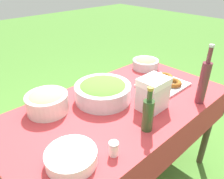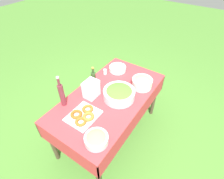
{
  "view_description": "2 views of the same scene",
  "coord_description": "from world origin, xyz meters",
  "px_view_note": "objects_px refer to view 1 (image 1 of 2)",
  "views": [
    {
      "loc": [
        0.82,
        0.81,
        1.49
      ],
      "look_at": [
        -0.01,
        -0.07,
        0.81
      ],
      "focal_mm": 35.0,
      "sensor_mm": 36.0,
      "label": 1
    },
    {
      "loc": [
        -1.2,
        -0.85,
        2.14
      ],
      "look_at": [
        0.02,
        -0.03,
        0.83
      ],
      "focal_mm": 28.0,
      "sensor_mm": 36.0,
      "label": 2
    }
  ],
  "objects_px": {
    "salad_bowl": "(103,91)",
    "pasta_bowl": "(47,101)",
    "plate_stack": "(71,157)",
    "olive_oil_bottle": "(148,114)",
    "wine_bottle": "(204,81)",
    "cooler_box": "(153,94)",
    "donut_platter": "(163,83)",
    "bread_bowl": "(146,63)"
  },
  "relations": [
    {
      "from": "wine_bottle",
      "to": "bread_bowl",
      "type": "distance_m",
      "value": 0.61
    },
    {
      "from": "pasta_bowl",
      "to": "wine_bottle",
      "type": "relative_size",
      "value": 0.65
    },
    {
      "from": "plate_stack",
      "to": "cooler_box",
      "type": "bearing_deg",
      "value": -177.51
    },
    {
      "from": "cooler_box",
      "to": "olive_oil_bottle",
      "type": "bearing_deg",
      "value": 31.08
    },
    {
      "from": "plate_stack",
      "to": "olive_oil_bottle",
      "type": "relative_size",
      "value": 0.9
    },
    {
      "from": "donut_platter",
      "to": "cooler_box",
      "type": "relative_size",
      "value": 1.59
    },
    {
      "from": "pasta_bowl",
      "to": "plate_stack",
      "type": "bearing_deg",
      "value": 74.02
    },
    {
      "from": "plate_stack",
      "to": "bread_bowl",
      "type": "relative_size",
      "value": 1.04
    },
    {
      "from": "salad_bowl",
      "to": "plate_stack",
      "type": "bearing_deg",
      "value": 34.23
    },
    {
      "from": "donut_platter",
      "to": "plate_stack",
      "type": "bearing_deg",
      "value": 9.81
    },
    {
      "from": "olive_oil_bottle",
      "to": "pasta_bowl",
      "type": "bearing_deg",
      "value": -59.97
    },
    {
      "from": "donut_platter",
      "to": "bread_bowl",
      "type": "bearing_deg",
      "value": -118.15
    },
    {
      "from": "pasta_bowl",
      "to": "cooler_box",
      "type": "distance_m",
      "value": 0.62
    },
    {
      "from": "salad_bowl",
      "to": "pasta_bowl",
      "type": "distance_m",
      "value": 0.35
    },
    {
      "from": "donut_platter",
      "to": "cooler_box",
      "type": "height_order",
      "value": "cooler_box"
    },
    {
      "from": "wine_bottle",
      "to": "cooler_box",
      "type": "relative_size",
      "value": 1.87
    },
    {
      "from": "plate_stack",
      "to": "olive_oil_bottle",
      "type": "bearing_deg",
      "value": 169.0
    },
    {
      "from": "bread_bowl",
      "to": "cooler_box",
      "type": "relative_size",
      "value": 1.08
    },
    {
      "from": "donut_platter",
      "to": "plate_stack",
      "type": "xyz_separation_m",
      "value": [
        0.89,
        0.15,
        0.01
      ]
    },
    {
      "from": "plate_stack",
      "to": "pasta_bowl",
      "type": "bearing_deg",
      "value": -105.98
    },
    {
      "from": "bread_bowl",
      "to": "donut_platter",
      "type": "bearing_deg",
      "value": 61.85
    },
    {
      "from": "olive_oil_bottle",
      "to": "cooler_box",
      "type": "bearing_deg",
      "value": -148.92
    },
    {
      "from": "salad_bowl",
      "to": "bread_bowl",
      "type": "distance_m",
      "value": 0.61
    },
    {
      "from": "wine_bottle",
      "to": "cooler_box",
      "type": "height_order",
      "value": "wine_bottle"
    },
    {
      "from": "pasta_bowl",
      "to": "olive_oil_bottle",
      "type": "relative_size",
      "value": 0.97
    },
    {
      "from": "wine_bottle",
      "to": "cooler_box",
      "type": "xyz_separation_m",
      "value": [
        0.28,
        -0.17,
        -0.05
      ]
    },
    {
      "from": "plate_stack",
      "to": "olive_oil_bottle",
      "type": "xyz_separation_m",
      "value": [
        -0.42,
        0.08,
        0.07
      ]
    },
    {
      "from": "pasta_bowl",
      "to": "donut_platter",
      "type": "distance_m",
      "value": 0.81
    },
    {
      "from": "wine_bottle",
      "to": "cooler_box",
      "type": "distance_m",
      "value": 0.33
    },
    {
      "from": "pasta_bowl",
      "to": "plate_stack",
      "type": "distance_m",
      "value": 0.45
    },
    {
      "from": "olive_oil_bottle",
      "to": "cooler_box",
      "type": "xyz_separation_m",
      "value": [
        -0.18,
        -0.11,
        0.0
      ]
    },
    {
      "from": "pasta_bowl",
      "to": "cooler_box",
      "type": "bearing_deg",
      "value": 139.55
    },
    {
      "from": "pasta_bowl",
      "to": "wine_bottle",
      "type": "bearing_deg",
      "value": 142.82
    },
    {
      "from": "salad_bowl",
      "to": "donut_platter",
      "type": "distance_m",
      "value": 0.47
    },
    {
      "from": "donut_platter",
      "to": "olive_oil_bottle",
      "type": "relative_size",
      "value": 1.27
    },
    {
      "from": "olive_oil_bottle",
      "to": "wine_bottle",
      "type": "distance_m",
      "value": 0.46
    },
    {
      "from": "salad_bowl",
      "to": "olive_oil_bottle",
      "type": "relative_size",
      "value": 1.42
    },
    {
      "from": "donut_platter",
      "to": "salad_bowl",
      "type": "bearing_deg",
      "value": -18.67
    },
    {
      "from": "olive_oil_bottle",
      "to": "wine_bottle",
      "type": "height_order",
      "value": "wine_bottle"
    },
    {
      "from": "salad_bowl",
      "to": "plate_stack",
      "type": "distance_m",
      "value": 0.54
    },
    {
      "from": "plate_stack",
      "to": "wine_bottle",
      "type": "distance_m",
      "value": 0.89
    },
    {
      "from": "plate_stack",
      "to": "cooler_box",
      "type": "height_order",
      "value": "cooler_box"
    }
  ]
}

